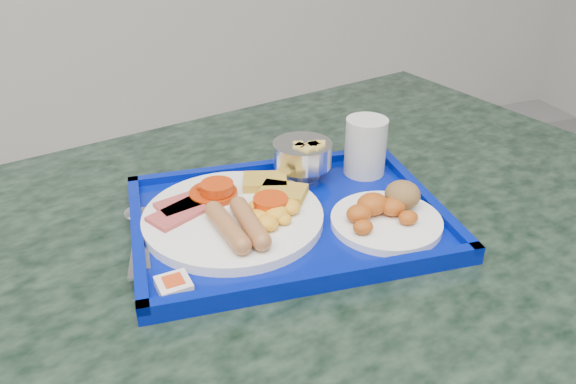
# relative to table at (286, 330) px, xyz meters

# --- Properties ---
(table) EXTENTS (1.50, 1.17, 0.83)m
(table) POSITION_rel_table_xyz_m (0.00, 0.00, 0.00)
(table) COLOR slate
(table) RESTS_ON floor
(tray) EXTENTS (0.47, 0.36, 0.03)m
(tray) POSITION_rel_table_xyz_m (0.00, -0.00, 0.22)
(tray) COLOR #03138F
(tray) RESTS_ON table
(main_plate) EXTENTS (0.26, 0.26, 0.04)m
(main_plate) POSITION_rel_table_xyz_m (-0.07, 0.01, 0.24)
(main_plate) COLOR white
(main_plate) RESTS_ON tray
(bread_plate) EXTENTS (0.16, 0.16, 0.05)m
(bread_plate) POSITION_rel_table_xyz_m (0.13, -0.07, 0.24)
(bread_plate) COLOR white
(bread_plate) RESTS_ON tray
(fruit_bowl) EXTENTS (0.10, 0.10, 0.07)m
(fruit_bowl) POSITION_rel_table_xyz_m (0.06, 0.10, 0.27)
(fruit_bowl) COLOR silver
(fruit_bowl) RESTS_ON tray
(juice_cup) EXTENTS (0.07, 0.07, 0.10)m
(juice_cup) POSITION_rel_table_xyz_m (0.17, 0.08, 0.28)
(juice_cup) COLOR silver
(juice_cup) RESTS_ON tray
(spoon) EXTENTS (0.03, 0.16, 0.01)m
(spoon) POSITION_rel_table_xyz_m (-0.21, 0.05, 0.23)
(spoon) COLOR silver
(spoon) RESTS_ON tray
(knife) EXTENTS (0.04, 0.17, 0.00)m
(knife) POSITION_rel_table_xyz_m (-0.21, 0.00, 0.23)
(knife) COLOR silver
(knife) RESTS_ON tray
(jam_packet) EXTENTS (0.04, 0.04, 0.02)m
(jam_packet) POSITION_rel_table_xyz_m (-0.18, -0.12, 0.24)
(jam_packet) COLOR white
(jam_packet) RESTS_ON tray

